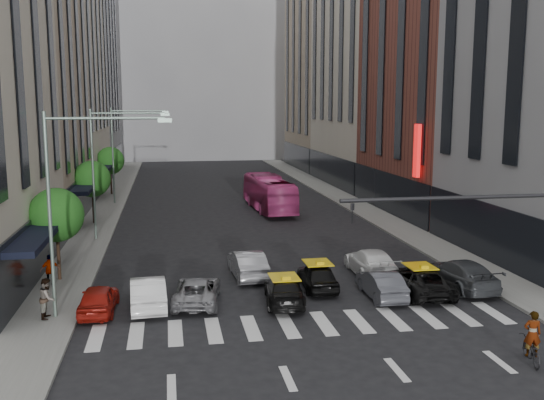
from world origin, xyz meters
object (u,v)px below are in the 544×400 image
car_white_front (148,292)px  taxi_left (284,291)px  streetlamp_near (71,187)px  taxi_center (317,276)px  streetlamp_mid (107,156)px  bus (269,193)px  pedestrian_near (47,298)px  car_red (98,299)px  motorcycle (531,350)px  streetlamp_far (123,142)px  pedestrian_far (50,270)px

car_white_front → taxi_left: 6.42m
streetlamp_near → taxi_center: streetlamp_near is taller
streetlamp_mid → bus: bearing=37.8°
pedestrian_near → taxi_left: bearing=-85.1°
car_red → bus: bearing=-113.4°
car_white_front → bus: bus is taller
car_white_front → motorcycle: size_ratio=2.50×
streetlamp_near → streetlamp_far: size_ratio=1.00×
streetlamp_mid → car_white_front: 16.18m
streetlamp_near → car_red: size_ratio=2.32×
streetlamp_mid → bus: streetlamp_mid is taller
streetlamp_far → taxi_left: 33.38m
motorcycle → car_white_front: bearing=-16.9°
bus → motorcycle: size_ratio=6.10×
streetlamp_near → motorcycle: 19.58m
streetlamp_near → taxi_left: (9.44, 0.42, -5.26)m
car_white_front → pedestrian_far: 6.38m
streetlamp_mid → pedestrian_near: 16.89m
streetlamp_mid → streetlamp_far: 16.00m
taxi_left → car_red: bearing=5.4°
streetlamp_near → taxi_center: (11.58, 2.39, -5.21)m
streetlamp_near → car_white_front: streetlamp_near is taller
car_red → car_white_front: bearing=-167.9°
streetlamp_near → bus: (13.04, 26.13, -4.36)m
taxi_left → bus: bus is taller
pedestrian_far → taxi_left: bearing=142.1°
streetlamp_mid → pedestrian_far: streetlamp_mid is taller
bus → pedestrian_near: bearing=58.1°
streetlamp_near → bus: size_ratio=0.81×
pedestrian_near → streetlamp_far: bearing=-0.3°
streetlamp_mid → car_red: (0.84, -15.42, -5.24)m
streetlamp_near → streetlamp_mid: same height
streetlamp_near → streetlamp_mid: (0.00, 16.00, 0.00)m
streetlamp_far → bus: size_ratio=0.81×
car_white_front → pedestrian_near: 4.43m
car_white_front → taxi_left: bearing=171.8°
streetlamp_near → car_red: streetlamp_near is taller
streetlamp_mid → car_red: bearing=-86.9°
car_red → pedestrian_far: (-2.85, 4.27, 0.31)m
motorcycle → pedestrian_far: bearing=-18.5°
streetlamp_far → motorcycle: 43.63m
motorcycle → pedestrian_far: (-19.15, 12.61, 0.50)m
streetlamp_far → motorcycle: bearing=-66.7°
motorcycle → streetlamp_mid: bearing=-39.3°
taxi_center → bus: 23.80m
car_red → motorcycle: car_red is taller
car_red → pedestrian_near: pedestrian_near is taller
motorcycle → streetlamp_far: bearing=-51.8°
pedestrian_near → pedestrian_far: pedestrian_near is taller
pedestrian_far → streetlamp_far: bearing=-111.0°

